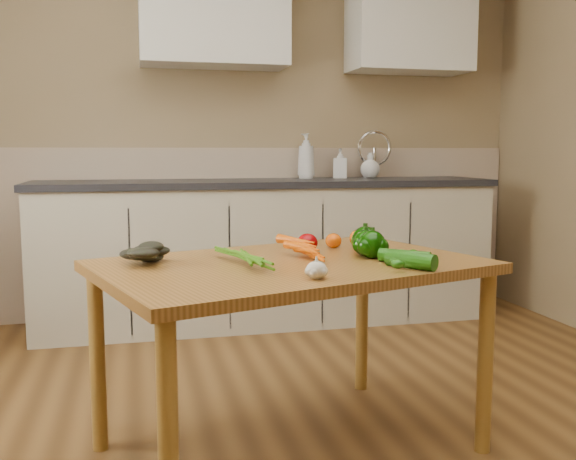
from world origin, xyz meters
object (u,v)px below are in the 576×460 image
(tomato_a, at_px, (307,243))
(tomato_b, at_px, (333,241))
(soap_bottle_c, at_px, (370,165))
(zucchini_a, at_px, (404,257))
(table, at_px, (291,283))
(carrot_bunch, at_px, (286,252))
(garlic_bulb, at_px, (316,270))
(tomato_c, at_px, (360,238))
(pepper_a, at_px, (365,243))
(pepper_c, at_px, (372,245))
(pepper_b, at_px, (365,240))
(soap_bottle_a, at_px, (306,156))
(leafy_greens, at_px, (153,251))
(zucchini_b, at_px, (411,260))
(soap_bottle_b, at_px, (340,163))

(tomato_a, bearing_deg, tomato_b, 31.29)
(soap_bottle_c, bearing_deg, zucchini_a, -57.84)
(table, xyz_separation_m, tomato_a, (0.11, 0.19, 0.11))
(soap_bottle_c, xyz_separation_m, carrot_bunch, (-1.03, -1.90, -0.26))
(tomato_a, bearing_deg, carrot_bunch, -127.13)
(garlic_bulb, relative_size, tomato_a, 0.81)
(table, bearing_deg, tomato_c, 19.08)
(pepper_a, relative_size, pepper_c, 0.95)
(pepper_b, xyz_separation_m, tomato_b, (-0.07, 0.17, -0.02))
(soap_bottle_a, xyz_separation_m, pepper_b, (-0.26, -1.82, -0.30))
(soap_bottle_c, xyz_separation_m, tomato_c, (-0.67, -1.67, -0.25))
(soap_bottle_a, distance_m, garlic_bulb, 2.33)
(soap_bottle_c, bearing_deg, leafy_greens, -79.03)
(tomato_c, xyz_separation_m, zucchini_b, (0.01, -0.48, -0.01))
(pepper_b, relative_size, tomato_a, 1.30)
(carrot_bunch, xyz_separation_m, pepper_c, (0.32, -0.02, 0.02))
(leafy_greens, relative_size, tomato_b, 2.86)
(garlic_bulb, bearing_deg, tomato_a, 77.77)
(soap_bottle_b, relative_size, carrot_bunch, 0.82)
(soap_bottle_c, distance_m, tomato_b, 1.85)
(carrot_bunch, relative_size, zucchini_b, 1.41)
(tomato_a, bearing_deg, leafy_greens, -167.76)
(tomato_c, bearing_deg, tomato_b, 173.35)
(leafy_greens, height_order, zucchini_b, leafy_greens)
(garlic_bulb, bearing_deg, zucchini_a, 27.17)
(leafy_greens, bearing_deg, tomato_b, 16.04)
(zucchini_a, distance_m, zucchini_b, 0.10)
(table, xyz_separation_m, garlic_bulb, (0.00, -0.32, 0.10))
(garlic_bulb, height_order, tomato_c, tomato_c)
(table, bearing_deg, carrot_bunch, 103.52)
(soap_bottle_c, relative_size, carrot_bunch, 0.70)
(tomato_a, bearing_deg, pepper_a, -34.04)
(pepper_b, height_order, pepper_c, pepper_b)
(garlic_bulb, bearing_deg, tomato_b, 67.83)
(soap_bottle_b, distance_m, tomato_a, 1.89)
(soap_bottle_a, distance_m, zucchini_b, 2.17)
(soap_bottle_a, xyz_separation_m, tomato_c, (-0.23, -1.66, -0.32))
(pepper_a, bearing_deg, soap_bottle_a, 81.63)
(pepper_b, bearing_deg, tomato_c, 77.62)
(soap_bottle_c, xyz_separation_m, pepper_b, (-0.71, -1.82, -0.24))
(table, distance_m, tomato_a, 0.25)
(tomato_b, bearing_deg, soap_bottle_c, 64.81)
(soap_bottle_b, bearing_deg, zucchini_a, -82.81)
(tomato_c, bearing_deg, pepper_c, -99.62)
(pepper_a, height_order, tomato_c, pepper_a)
(pepper_a, distance_m, tomato_c, 0.20)
(soap_bottle_b, xyz_separation_m, pepper_b, (-0.50, -1.83, -0.25))
(tomato_c, bearing_deg, zucchini_b, -89.30)
(carrot_bunch, bearing_deg, garlic_bulb, -104.64)
(carrot_bunch, bearing_deg, pepper_a, -10.15)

